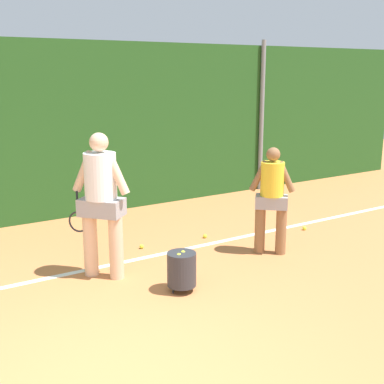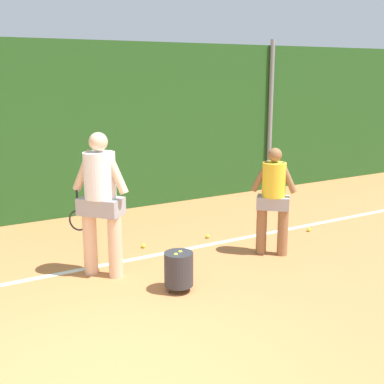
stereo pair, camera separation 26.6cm
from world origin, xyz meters
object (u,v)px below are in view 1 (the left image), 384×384
Objects in this scene: tennis_ball_0 at (142,247)px; tennis_ball_7 at (304,228)px; player_foreground_near at (272,195)px; ball_hopper at (182,269)px; tennis_ball_1 at (205,236)px; player_midcourt at (101,198)px.

tennis_ball_0 is 2.86m from tennis_ball_7.
player_foreground_near reaches higher than ball_hopper.
tennis_ball_7 is (3.06, 1.01, -0.26)m from ball_hopper.
player_foreground_near is at bearing -68.43° from tennis_ball_1.
ball_hopper is (-1.82, -0.46, -0.61)m from player_foreground_near.
player_midcourt is (-2.45, 0.49, 0.17)m from player_foreground_near.
player_foreground_near is 24.17× the size of tennis_ball_1.
tennis_ball_0 is 1.00× the size of tennis_ball_7.
player_midcourt is at bearing -142.30° from tennis_ball_0.
player_midcourt is at bearing -179.21° from tennis_ball_7.
tennis_ball_0 and tennis_ball_1 have the same top height.
player_midcourt is 28.95× the size of tennis_ball_1.
tennis_ball_0 is at bearing 4.04° from player_foreground_near.
ball_hopper reaches higher than tennis_ball_0.
tennis_ball_7 is (3.69, 0.05, -1.04)m from player_midcourt.
player_foreground_near is at bearing -37.71° from tennis_ball_0.
player_foreground_near is 3.11× the size of ball_hopper.
tennis_ball_1 is (1.38, 1.56, -0.26)m from ball_hopper.
ball_hopper reaches higher than tennis_ball_7.
ball_hopper is 7.78× the size of tennis_ball_0.
tennis_ball_1 is (-0.43, 1.10, -0.86)m from player_foreground_near.
tennis_ball_7 is at bearing -130.08° from player_midcourt.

